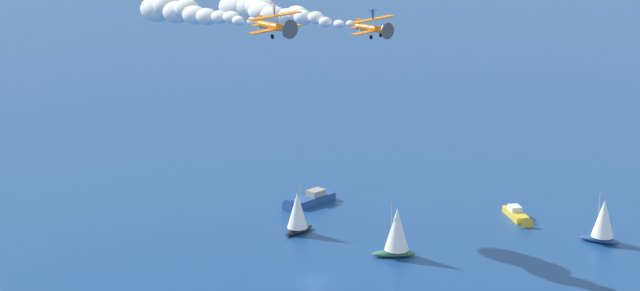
# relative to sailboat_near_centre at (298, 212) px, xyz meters

# --- Properties ---
(ground_plane) EXTENTS (2000.00, 2000.00, 0.00)m
(ground_plane) POSITION_rel_sailboat_near_centre_xyz_m (5.18, 18.90, -3.59)
(ground_plane) COLOR navy
(sailboat_near_centre) EXTENTS (6.28, 4.42, 7.87)m
(sailboat_near_centre) POSITION_rel_sailboat_near_centre_xyz_m (0.00, 0.00, 0.00)
(sailboat_near_centre) COLOR black
(sailboat_near_centre) RESTS_ON ground_plane
(motorboat_far_port) EXTENTS (4.33, 8.98, 2.53)m
(motorboat_far_port) POSITION_rel_sailboat_near_centre_xyz_m (-37.05, 9.01, -2.91)
(motorboat_far_port) COLOR gold
(motorboat_far_port) RESTS_ON ground_plane
(sailboat_far_stbd) EXTENTS (7.00, 4.80, 8.73)m
(sailboat_far_stbd) POSITION_rel_sailboat_near_centre_xyz_m (-9.95, 15.48, 0.39)
(sailboat_far_stbd) COLOR #33704C
(sailboat_far_stbd) RESTS_ON ground_plane
(sailboat_trailing) EXTENTS (5.42, 6.03, 8.20)m
(sailboat_trailing) POSITION_rel_sailboat_near_centre_xyz_m (-42.74, 23.38, 0.15)
(sailboat_trailing) COLOR #23478C
(sailboat_trailing) RESTS_ON ground_plane
(motorboat_mid_cluster) EXTENTS (11.11, 6.59, 3.15)m
(motorboat_mid_cluster) POSITION_rel_sailboat_near_centre_xyz_m (-7.04, -12.61, -2.75)
(motorboat_mid_cluster) COLOR #23478C
(motorboat_mid_cluster) RESTS_ON ground_plane
(biplane_lead) EXTENTS (7.40, 7.05, 3.61)m
(biplane_lead) POSITION_rel_sailboat_near_centre_xyz_m (-4.84, 16.66, 31.83)
(biplane_lead) COLOR orange
(wingwalker_lead) EXTENTS (1.48, 0.46, 1.53)m
(wingwalker_lead) POSITION_rel_sailboat_near_centre_xyz_m (-4.69, 16.71, 33.97)
(wingwalker_lead) COLOR #1E4CB2
(smoke_trail_lead) EXTENTS (11.77, 34.69, 4.68)m
(smoke_trail_lead) POSITION_rel_sailboat_near_centre_xyz_m (2.14, -11.17, 31.79)
(smoke_trail_lead) COLOR white
(biplane_wingman) EXTENTS (7.40, 7.05, 3.61)m
(biplane_wingman) POSITION_rel_sailboat_near_centre_xyz_m (13.73, 27.04, 34.25)
(biplane_wingman) COLOR orange
(wingwalker_wingman) EXTENTS (1.48, 0.46, 1.53)m
(wingwalker_wingman) POSITION_rel_sailboat_near_centre_xyz_m (13.88, 27.09, 36.40)
(wingwalker_wingman) COLOR white
(smoke_trail_wingman) EXTENTS (10.24, 28.43, 4.59)m
(smoke_trail_wingman) POSITION_rel_sailboat_near_centre_xyz_m (19.79, 4.06, 34.04)
(smoke_trail_wingman) COLOR white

